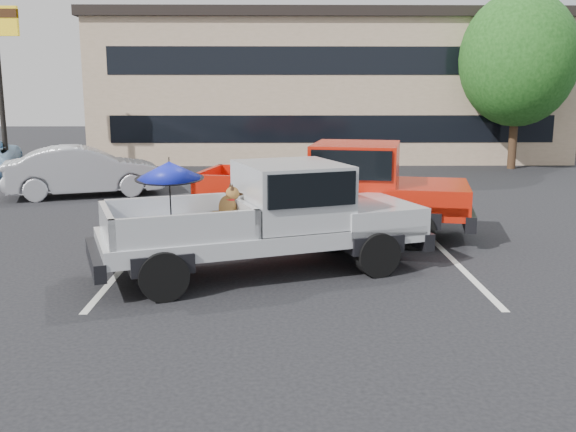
# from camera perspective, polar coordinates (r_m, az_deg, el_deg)

# --- Properties ---
(ground) EXTENTS (90.00, 90.00, 0.00)m
(ground) POSITION_cam_1_polar(r_m,az_deg,el_deg) (9.65, 0.60, -7.64)
(ground) COLOR black
(ground) RESTS_ON ground
(stripe_left) EXTENTS (0.12, 5.00, 0.01)m
(stripe_left) POSITION_cam_1_polar(r_m,az_deg,el_deg) (11.88, -14.33, -4.33)
(stripe_left) COLOR silver
(stripe_left) RESTS_ON ground
(stripe_right) EXTENTS (0.12, 5.00, 0.01)m
(stripe_right) POSITION_cam_1_polar(r_m,az_deg,el_deg) (12.00, 14.85, -4.20)
(stripe_right) COLOR silver
(stripe_right) RESTS_ON ground
(motel_building) EXTENTS (20.40, 8.40, 6.30)m
(motel_building) POSITION_cam_1_polar(r_m,az_deg,el_deg) (30.20, 3.42, 11.43)
(motel_building) COLOR tan
(motel_building) RESTS_ON ground
(tree_right) EXTENTS (4.46, 4.46, 6.78)m
(tree_right) POSITION_cam_1_polar(r_m,az_deg,el_deg) (26.79, 19.80, 12.97)
(tree_right) COLOR #332114
(tree_right) RESTS_ON ground
(tree_back) EXTENTS (4.68, 4.68, 7.11)m
(tree_back) POSITION_cam_1_polar(r_m,az_deg,el_deg) (33.73, 10.03, 13.32)
(tree_back) COLOR #332114
(tree_back) RESTS_ON ground
(silver_pickup) EXTENTS (6.02, 3.76, 2.06)m
(silver_pickup) POSITION_cam_1_polar(r_m,az_deg,el_deg) (11.02, -0.87, 0.42)
(silver_pickup) COLOR black
(silver_pickup) RESTS_ON ground
(red_pickup) EXTENTS (6.35, 3.34, 1.99)m
(red_pickup) POSITION_cam_1_polar(r_m,az_deg,el_deg) (13.77, 5.28, 2.73)
(red_pickup) COLOR black
(red_pickup) RESTS_ON ground
(silver_sedan) EXTENTS (4.73, 2.87, 1.47)m
(silver_sedan) POSITION_cam_1_polar(r_m,az_deg,el_deg) (19.81, -17.66, 3.83)
(silver_sedan) COLOR #A8AAAF
(silver_sedan) RESTS_ON ground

